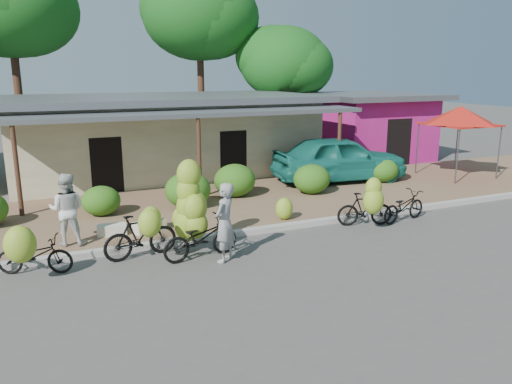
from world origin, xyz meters
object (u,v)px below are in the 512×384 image
(bike_center, at_px, (195,220))
(bike_right, at_px, (368,205))
(bike_far_left, at_px, (31,252))
(tree_near_right, at_px, (280,60))
(teal_van, at_px, (340,158))
(bike_far_right, at_px, (404,206))
(sack_near, at_px, (149,226))
(bystander, at_px, (67,209))
(tree_center_right, at_px, (195,12))
(bike_left, at_px, (142,234))
(red_canopy, at_px, (460,115))
(tree_far_center, at_px, (4,3))
(vendor, at_px, (225,223))
(sack_far, at_px, (112,230))

(bike_center, xyz_separation_m, bike_right, (5.09, 0.10, -0.22))
(bike_far_left, xyz_separation_m, bike_center, (3.63, -0.18, 0.32))
(tree_near_right, xyz_separation_m, teal_van, (-1.50, -8.29, -3.88))
(bike_far_left, height_order, bike_far_right, bike_far_left)
(sack_near, distance_m, bystander, 2.19)
(bike_center, bearing_deg, teal_van, -63.54)
(tree_center_right, xyz_separation_m, bike_left, (-6.27, -15.24, -6.74))
(bike_center, bearing_deg, bike_far_left, 78.87)
(bike_far_left, height_order, sack_near, bike_far_left)
(bike_left, distance_m, sack_near, 1.73)
(tree_center_right, bearing_deg, red_canopy, -57.09)
(tree_far_center, distance_m, bike_far_right, 19.39)
(red_canopy, distance_m, bike_right, 8.58)
(bike_far_right, bearing_deg, vendor, 86.23)
(bike_left, bearing_deg, vendor, -127.18)
(sack_near, relative_size, sack_far, 1.13)
(sack_near, xyz_separation_m, sack_far, (-0.97, 0.13, -0.01))
(bike_far_right, xyz_separation_m, sack_far, (-8.14, 1.85, -0.19))
(sack_near, distance_m, sack_far, 0.98)
(bike_left, bearing_deg, bike_far_left, 83.68)
(bike_left, bearing_deg, tree_center_right, -31.09)
(bike_far_left, bearing_deg, bystander, -8.57)
(red_canopy, relative_size, sack_far, 4.67)
(tree_far_center, xyz_separation_m, red_canopy, (16.41, -10.94, -4.69))
(tree_far_center, xyz_separation_m, bike_center, (3.96, -15.02, -6.43))
(bike_far_left, bearing_deg, bike_left, -66.41)
(bystander, height_order, teal_van, bystander)
(tree_far_center, distance_m, bike_left, 16.42)
(sack_far, height_order, teal_van, teal_van)
(tree_center_right, distance_m, bystander, 17.09)
(sack_far, bearing_deg, bike_far_right, -12.83)
(tree_far_center, distance_m, tree_center_right, 9.01)
(tree_near_right, xyz_separation_m, bike_center, (-9.04, -13.52, -4.03))
(bike_far_left, xyz_separation_m, sack_near, (2.91, 1.71, -0.28))
(bike_center, xyz_separation_m, bystander, (-2.76, 1.69, 0.15))
(red_canopy, distance_m, sack_far, 14.46)
(tree_near_right, height_order, bike_left, tree_near_right)
(bike_left, relative_size, bike_far_right, 1.03)
(bike_right, bearing_deg, sack_far, 92.04)
(tree_near_right, xyz_separation_m, bike_right, (-3.95, -13.42, -4.24))
(red_canopy, xyz_separation_m, bike_far_left, (-16.07, -3.90, -2.06))
(tree_center_right, height_order, bike_right, tree_center_right)
(bike_left, xyz_separation_m, bike_center, (1.23, -0.28, 0.27))
(tree_center_right, relative_size, bike_far_right, 5.32)
(bike_center, relative_size, bystander, 1.28)
(red_canopy, height_order, sack_far, red_canopy)
(tree_near_right, xyz_separation_m, bike_far_right, (-2.58, -13.35, -4.44))
(red_canopy, relative_size, bike_right, 2.08)
(tree_center_right, relative_size, sack_far, 12.83)
(tree_near_right, xyz_separation_m, red_canopy, (3.41, -9.44, -2.28))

